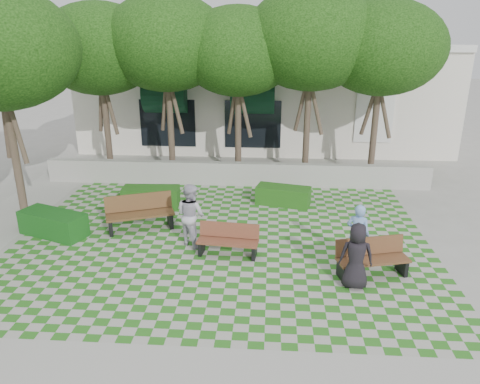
# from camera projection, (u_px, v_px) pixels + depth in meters

# --- Properties ---
(ground) EXTENTS (90.00, 90.00, 0.00)m
(ground) POSITION_uv_depth(u_px,v_px,m) (218.00, 259.00, 12.71)
(ground) COLOR gray
(ground) RESTS_ON ground
(lawn) EXTENTS (12.00, 12.00, 0.00)m
(lawn) POSITION_uv_depth(u_px,v_px,m) (222.00, 242.00, 13.65)
(lawn) COLOR #2B721E
(lawn) RESTS_ON ground
(sidewalk_south) EXTENTS (16.00, 2.00, 0.01)m
(sidewalk_south) POSITION_uv_depth(u_px,v_px,m) (188.00, 384.00, 8.30)
(sidewalk_south) COLOR #9E9B93
(sidewalk_south) RESTS_ON ground
(retaining_wall) EXTENTS (15.00, 0.36, 0.90)m
(retaining_wall) POSITION_uv_depth(u_px,v_px,m) (236.00, 174.00, 18.37)
(retaining_wall) COLOR #9E9B93
(retaining_wall) RESTS_ON ground
(bench_east) EXTENTS (1.91, 1.04, 0.95)m
(bench_east) POSITION_uv_depth(u_px,v_px,m) (372.00, 258.00, 11.76)
(bench_east) COLOR #55331D
(bench_east) RESTS_ON ground
(bench_mid) EXTENTS (1.71, 0.73, 0.87)m
(bench_mid) POSITION_uv_depth(u_px,v_px,m) (228.00, 241.00, 12.81)
(bench_mid) COLOR brown
(bench_mid) RESTS_ON ground
(bench_west) EXTENTS (2.15, 1.38, 1.08)m
(bench_west) POSITION_uv_depth(u_px,v_px,m) (140.00, 213.00, 14.39)
(bench_west) COLOR #4F331B
(bench_west) RESTS_ON ground
(hedge_midright) EXTENTS (1.98, 1.17, 0.65)m
(hedge_midright) POSITION_uv_depth(u_px,v_px,m) (283.00, 196.00, 16.41)
(hedge_midright) COLOR #1C4D14
(hedge_midright) RESTS_ON ground
(hedge_midleft) EXTENTS (1.97, 0.87, 0.68)m
(hedge_midleft) POSITION_uv_depth(u_px,v_px,m) (151.00, 197.00, 16.27)
(hedge_midleft) COLOR #1B4C14
(hedge_midleft) RESTS_ON ground
(hedge_west) EXTENTS (2.22, 1.51, 0.72)m
(hedge_west) POSITION_uv_depth(u_px,v_px,m) (53.00, 224.00, 14.03)
(hedge_west) COLOR #134816
(hedge_west) RESTS_ON ground
(person_blue) EXTENTS (0.72, 0.60, 1.67)m
(person_blue) POSITION_uv_depth(u_px,v_px,m) (358.00, 234.00, 12.21)
(person_blue) COLOR #789EDA
(person_blue) RESTS_ON ground
(person_dark) EXTENTS (0.84, 0.58, 1.65)m
(person_dark) POSITION_uv_depth(u_px,v_px,m) (356.00, 256.00, 11.10)
(person_dark) COLOR black
(person_dark) RESTS_ON ground
(person_white) EXTENTS (1.13, 1.09, 1.83)m
(person_white) POSITION_uv_depth(u_px,v_px,m) (191.00, 215.00, 13.25)
(person_white) COLOR #BDB6C9
(person_white) RESTS_ON ground
(tree_row) EXTENTS (17.70, 13.40, 7.41)m
(tree_row) POSITION_uv_depth(u_px,v_px,m) (183.00, 48.00, 16.65)
(tree_row) COLOR #47382B
(tree_row) RESTS_ON ground
(building) EXTENTS (18.00, 8.92, 5.15)m
(building) POSITION_uv_depth(u_px,v_px,m) (264.00, 93.00, 24.99)
(building) COLOR silver
(building) RESTS_ON ground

